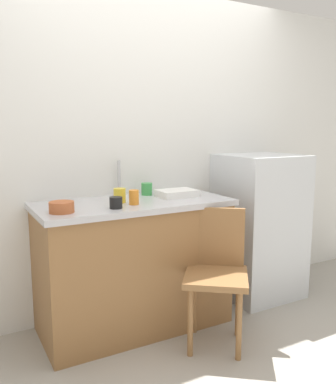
{
  "coord_description": "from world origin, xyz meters",
  "views": [
    {
      "loc": [
        -1.35,
        -1.89,
        1.43
      ],
      "look_at": [
        0.02,
        0.6,
        0.97
      ],
      "focal_mm": 37.9,
      "sensor_mm": 36.0,
      "label": 1
    }
  ],
  "objects_px": {
    "chair": "(216,270)",
    "cup_black": "(116,203)",
    "cup_orange": "(134,197)",
    "cup_green": "(147,189)",
    "dish_tray": "(177,193)",
    "cup_yellow": "(120,195)",
    "refrigerator": "(259,226)",
    "terracotta_bowl": "(62,207)"
  },
  "relations": [
    {
      "from": "cup_orange",
      "to": "dish_tray",
      "type": "bearing_deg",
      "value": 17.79
    },
    {
      "from": "refrigerator",
      "to": "cup_green",
      "type": "bearing_deg",
      "value": 170.41
    },
    {
      "from": "dish_tray",
      "to": "cup_yellow",
      "type": "height_order",
      "value": "cup_yellow"
    },
    {
      "from": "dish_tray",
      "to": "cup_green",
      "type": "bearing_deg",
      "value": 134.48
    },
    {
      "from": "terracotta_bowl",
      "to": "refrigerator",
      "type": "bearing_deg",
      "value": 5.18
    },
    {
      "from": "refrigerator",
      "to": "cup_yellow",
      "type": "height_order",
      "value": "refrigerator"
    },
    {
      "from": "cup_yellow",
      "to": "cup_orange",
      "type": "height_order",
      "value": "same"
    },
    {
      "from": "cup_black",
      "to": "refrigerator",
      "type": "bearing_deg",
      "value": 8.08
    },
    {
      "from": "chair",
      "to": "dish_tray",
      "type": "relative_size",
      "value": 3.18
    },
    {
      "from": "dish_tray",
      "to": "terracotta_bowl",
      "type": "bearing_deg",
      "value": -170.36
    },
    {
      "from": "chair",
      "to": "cup_green",
      "type": "xyz_separation_m",
      "value": [
        -0.2,
        0.64,
        0.47
      ]
    },
    {
      "from": "refrigerator",
      "to": "cup_orange",
      "type": "xyz_separation_m",
      "value": [
        -1.21,
        -0.13,
        0.37
      ]
    },
    {
      "from": "cup_green",
      "to": "cup_yellow",
      "type": "distance_m",
      "value": 0.35
    },
    {
      "from": "refrigerator",
      "to": "cup_black",
      "type": "height_order",
      "value": "refrigerator"
    },
    {
      "from": "refrigerator",
      "to": "chair",
      "type": "relative_size",
      "value": 1.35
    },
    {
      "from": "chair",
      "to": "dish_tray",
      "type": "height_order",
      "value": "dish_tray"
    },
    {
      "from": "cup_yellow",
      "to": "cup_orange",
      "type": "xyz_separation_m",
      "value": [
        0.06,
        -0.11,
        -0.0
      ]
    },
    {
      "from": "chair",
      "to": "cup_orange",
      "type": "xyz_separation_m",
      "value": [
        -0.43,
        0.34,
        0.47
      ]
    },
    {
      "from": "cup_orange",
      "to": "cup_black",
      "type": "xyz_separation_m",
      "value": [
        -0.15,
        -0.06,
        -0.01
      ]
    },
    {
      "from": "terracotta_bowl",
      "to": "cup_yellow",
      "type": "relative_size",
      "value": 1.53
    },
    {
      "from": "chair",
      "to": "cup_black",
      "type": "distance_m",
      "value": 0.79
    },
    {
      "from": "refrigerator",
      "to": "cup_yellow",
      "type": "bearing_deg",
      "value": -179.09
    },
    {
      "from": "chair",
      "to": "cup_green",
      "type": "height_order",
      "value": "cup_green"
    },
    {
      "from": "cup_orange",
      "to": "refrigerator",
      "type": "bearing_deg",
      "value": 6.23
    },
    {
      "from": "chair",
      "to": "terracotta_bowl",
      "type": "height_order",
      "value": "terracotta_bowl"
    },
    {
      "from": "cup_green",
      "to": "cup_yellow",
      "type": "relative_size",
      "value": 0.93
    },
    {
      "from": "terracotta_bowl",
      "to": "cup_orange",
      "type": "height_order",
      "value": "cup_orange"
    },
    {
      "from": "refrigerator",
      "to": "cup_green",
      "type": "height_order",
      "value": "refrigerator"
    },
    {
      "from": "cup_green",
      "to": "dish_tray",
      "type": "bearing_deg",
      "value": -45.52
    },
    {
      "from": "dish_tray",
      "to": "terracotta_bowl",
      "type": "distance_m",
      "value": 0.9
    },
    {
      "from": "cup_black",
      "to": "cup_green",
      "type": "bearing_deg",
      "value": 42.51
    },
    {
      "from": "refrigerator",
      "to": "dish_tray",
      "type": "height_order",
      "value": "refrigerator"
    },
    {
      "from": "refrigerator",
      "to": "chair",
      "type": "height_order",
      "value": "refrigerator"
    },
    {
      "from": "chair",
      "to": "terracotta_bowl",
      "type": "xyz_separation_m",
      "value": [
        -0.92,
        0.32,
        0.45
      ]
    },
    {
      "from": "chair",
      "to": "cup_orange",
      "type": "height_order",
      "value": "cup_orange"
    },
    {
      "from": "chair",
      "to": "terracotta_bowl",
      "type": "relative_size",
      "value": 5.95
    },
    {
      "from": "refrigerator",
      "to": "dish_tray",
      "type": "xyz_separation_m",
      "value": [
        -0.81,
        -0.0,
        0.34
      ]
    },
    {
      "from": "terracotta_bowl",
      "to": "cup_yellow",
      "type": "distance_m",
      "value": 0.45
    },
    {
      "from": "refrigerator",
      "to": "cup_black",
      "type": "distance_m",
      "value": 1.42
    },
    {
      "from": "cup_orange",
      "to": "cup_black",
      "type": "relative_size",
      "value": 1.19
    },
    {
      "from": "chair",
      "to": "cup_green",
      "type": "bearing_deg",
      "value": 144.7
    },
    {
      "from": "refrigerator",
      "to": "cup_orange",
      "type": "distance_m",
      "value": 1.27
    }
  ]
}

